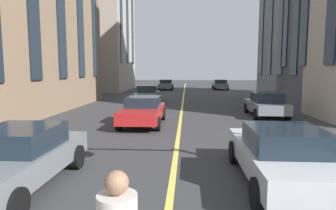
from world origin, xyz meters
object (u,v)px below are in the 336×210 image
at_px(car_grey_mid, 266,104).
at_px(car_grey_near, 147,94).
at_px(car_silver_parked_b, 282,154).
at_px(car_grey_far, 220,84).
at_px(car_grey_trailing, 16,158).
at_px(car_red_oncoming, 143,110).
at_px(car_grey_parked_a, 166,85).

xyz_separation_m(car_grey_mid, car_grey_near, (6.98, 7.83, 0.00)).
bearing_deg(car_grey_near, car_grey_mid, -131.73).
bearing_deg(car_silver_parked_b, car_grey_far, -3.91).
relative_size(car_grey_near, car_silver_parked_b, 0.89).
bearing_deg(car_grey_far, car_grey_mid, 180.00).
relative_size(car_grey_trailing, car_grey_mid, 1.13).
bearing_deg(car_red_oncoming, car_grey_mid, -65.73).
xyz_separation_m(car_grey_parked_a, car_silver_parked_b, (-33.35, -5.09, 0.00)).
distance_m(car_grey_near, car_silver_parked_b, 18.18).
bearing_deg(car_red_oncoming, car_grey_near, 6.44).
relative_size(car_grey_near, car_grey_parked_a, 0.89).
distance_m(car_grey_near, car_grey_parked_a, 16.03).
bearing_deg(car_grey_near, car_silver_parked_b, -162.42).
bearing_deg(car_grey_trailing, car_grey_parked_a, -1.63).
distance_m(car_grey_trailing, car_grey_near, 17.99).
xyz_separation_m(car_grey_trailing, car_red_oncoming, (7.99, -1.70, 0.00)).
distance_m(car_grey_trailing, car_silver_parked_b, 6.10).
height_order(car_grey_mid, car_grey_near, same).
xyz_separation_m(car_grey_near, car_grey_far, (16.83, -7.83, 0.00)).
relative_size(car_silver_parked_b, car_grey_far, 1.00).
bearing_deg(car_grey_trailing, car_grey_mid, -37.35).
height_order(car_grey_mid, car_silver_parked_b, car_grey_mid).
distance_m(car_silver_parked_b, car_red_oncoming, 8.53).
distance_m(car_grey_trailing, car_grey_far, 35.82).
xyz_separation_m(car_grey_mid, car_grey_parked_a, (23.00, 7.43, 0.00)).
xyz_separation_m(car_grey_parked_a, car_grey_far, (0.81, -7.43, 0.00)).
height_order(car_grey_mid, car_grey_far, car_grey_mid).
xyz_separation_m(car_grey_trailing, car_grey_mid, (11.01, -8.40, -0.00)).
relative_size(car_grey_trailing, car_grey_far, 1.00).
xyz_separation_m(car_grey_trailing, car_grey_near, (17.99, -0.57, -0.00)).
height_order(car_grey_near, car_red_oncoming, car_grey_near).
height_order(car_grey_trailing, car_grey_near, car_grey_near).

